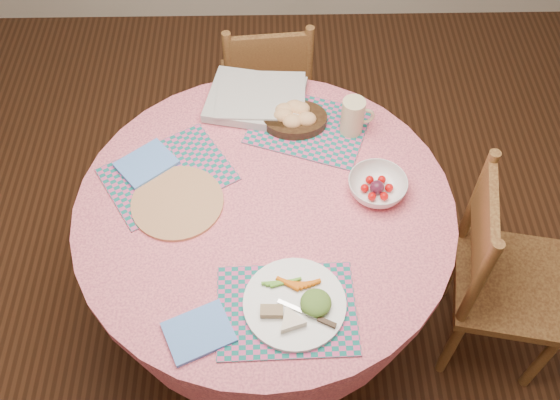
{
  "coord_description": "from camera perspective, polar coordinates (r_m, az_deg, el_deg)",
  "views": [
    {
      "loc": [
        0.03,
        -1.19,
        2.38
      ],
      "look_at": [
        0.05,
        0.0,
        0.78
      ],
      "focal_mm": 40.0,
      "sensor_mm": 36.0,
      "label": 1
    }
  ],
  "objects": [
    {
      "name": "ground",
      "position": [
        2.66,
        -1.09,
        -10.12
      ],
      "size": [
        4.0,
        4.0,
        0.0
      ],
      "primitive_type": "plane",
      "color": "#331C0F",
      "rests_on": "ground"
    },
    {
      "name": "dining_table",
      "position": [
        2.18,
        -1.32,
        -3.55
      ],
      "size": [
        1.24,
        1.24,
        0.75
      ],
      "color": "#FF7782",
      "rests_on": "ground"
    },
    {
      "name": "chair_right",
      "position": [
        2.33,
        19.48,
        -6.52
      ],
      "size": [
        0.47,
        0.49,
        0.9
      ],
      "rotation": [
        0.0,
        0.0,
        1.37
      ],
      "color": "brown",
      "rests_on": "ground"
    },
    {
      "name": "chair_back",
      "position": [
        2.83,
        -1.19,
        10.22
      ],
      "size": [
        0.43,
        0.41,
        0.86
      ],
      "rotation": [
        0.0,
        0.0,
        3.23
      ],
      "color": "brown",
      "rests_on": "ground"
    },
    {
      "name": "placemat_front",
      "position": [
        1.82,
        0.6,
        -10.01
      ],
      "size": [
        0.41,
        0.31,
        0.01
      ],
      "primitive_type": "cube",
      "rotation": [
        0.0,
        0.0,
        0.03
      ],
      "color": "#126A63",
      "rests_on": "dining_table"
    },
    {
      "name": "placemat_left",
      "position": [
        2.13,
        -10.23,
        2.31
      ],
      "size": [
        0.5,
        0.46,
        0.01
      ],
      "primitive_type": "cube",
      "rotation": [
        0.0,
        0.0,
        0.55
      ],
      "color": "#126A63",
      "rests_on": "dining_table"
    },
    {
      "name": "placemat_back",
      "position": [
        2.24,
        2.61,
        6.72
      ],
      "size": [
        0.48,
        0.42,
        0.01
      ],
      "primitive_type": "cube",
      "rotation": [
        0.0,
        0.0,
        -0.35
      ],
      "color": "#126A63",
      "rests_on": "dining_table"
    },
    {
      "name": "wicker_trivet",
      "position": [
        2.05,
        -9.36,
        -0.22
      ],
      "size": [
        0.3,
        0.3,
        0.01
      ],
      "primitive_type": "cylinder",
      "color": "#AD784B",
      "rests_on": "dining_table"
    },
    {
      "name": "napkin_near",
      "position": [
        1.8,
        -7.44,
        -11.92
      ],
      "size": [
        0.22,
        0.2,
        0.01
      ],
      "primitive_type": "cube",
      "rotation": [
        0.0,
        0.0,
        0.42
      ],
      "color": "#598DE6",
      "rests_on": "dining_table"
    },
    {
      "name": "napkin_far",
      "position": [
        2.16,
        -12.12,
        3.27
      ],
      "size": [
        0.23,
        0.22,
        0.01
      ],
      "primitive_type": "cube",
      "rotation": [
        0.0,
        0.0,
        0.69
      ],
      "color": "#598DE6",
      "rests_on": "placemat_left"
    },
    {
      "name": "dinner_plate",
      "position": [
        1.81,
        1.55,
        -9.46
      ],
      "size": [
        0.3,
        0.3,
        0.05
      ],
      "rotation": [
        0.0,
        0.0,
        -0.03
      ],
      "color": "white",
      "rests_on": "placemat_front"
    },
    {
      "name": "bread_bowl",
      "position": [
        2.23,
        1.32,
        7.66
      ],
      "size": [
        0.23,
        0.23,
        0.08
      ],
      "color": "black",
      "rests_on": "placemat_back"
    },
    {
      "name": "latte_mug",
      "position": [
        2.19,
        6.71,
        7.61
      ],
      "size": [
        0.12,
        0.08,
        0.14
      ],
      "color": "beige",
      "rests_on": "placemat_back"
    },
    {
      "name": "fruit_bowl",
      "position": [
        2.05,
        8.87,
        1.21
      ],
      "size": [
        0.26,
        0.26,
        0.06
      ],
      "rotation": [
        0.0,
        0.0,
        -0.43
      ],
      "color": "white",
      "rests_on": "dining_table"
    },
    {
      "name": "newspaper_stack",
      "position": [
        2.31,
        -2.17,
        9.25
      ],
      "size": [
        0.39,
        0.33,
        0.04
      ],
      "rotation": [
        0.0,
        0.0,
        -0.21
      ],
      "color": "silver",
      "rests_on": "dining_table"
    }
  ]
}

